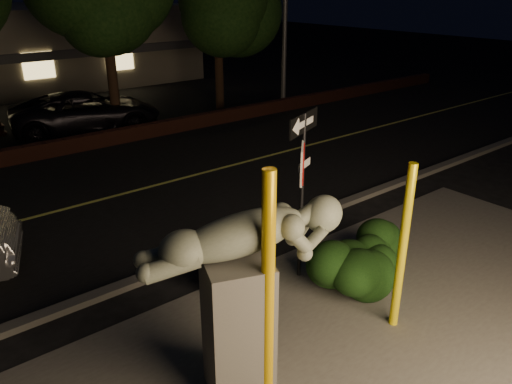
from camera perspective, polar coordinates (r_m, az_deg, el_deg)
ground at (r=16.19m, az=-19.45°, el=3.00°), size 90.00×90.00×0.00m
patio at (r=7.87m, az=11.42°, el=-18.43°), size 14.00×6.00×0.02m
road at (r=13.54m, az=-15.03°, el=-0.26°), size 80.00×8.00×0.01m
lane_marking at (r=13.54m, az=-15.03°, el=-0.20°), size 80.00×0.12×0.00m
curb at (r=10.23m, az=-5.40°, el=-7.05°), size 80.00×0.25×0.12m
brick_wall at (r=17.30m, az=-21.06°, el=4.88°), size 40.00×0.35×0.50m
parking_lot at (r=22.70m, az=-25.67°, el=7.54°), size 40.00×12.00×0.01m
yellow_pole_left at (r=6.07m, az=1.37°, el=-12.19°), size 0.17×0.17×3.32m
yellow_pole_right at (r=7.96m, az=16.39°, el=-6.29°), size 0.14×0.14×2.79m
signpost at (r=8.66m, az=5.38°, el=3.13°), size 1.00×0.43×3.14m
sculpture at (r=6.26m, az=-1.74°, el=-10.57°), size 2.53×1.49×2.75m
hedge_center at (r=9.24m, az=-1.75°, el=-7.64°), size 1.83×1.01×0.91m
hedge_right at (r=9.20m, az=11.58°, el=-7.14°), size 2.13×1.66×1.23m
hedge_far_right at (r=9.69m, az=13.50°, el=-6.31°), size 1.76×1.45×1.05m
parked_car_dark at (r=19.65m, az=-18.80°, el=8.69°), size 5.69×3.59×1.47m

